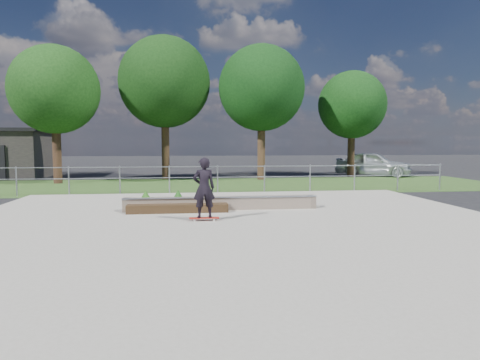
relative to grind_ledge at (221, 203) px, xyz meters
name	(u,v)px	position (x,y,z in m)	size (l,w,h in m)	color
ground	(239,230)	(0.22, -2.85, -0.26)	(120.00, 120.00, 0.00)	black
grass_verge	(213,185)	(0.22, 8.15, -0.25)	(30.00, 8.00, 0.02)	#2B481C
concrete_slab	(239,228)	(0.22, -2.85, -0.23)	(15.00, 15.00, 0.06)	gray
fence	(218,176)	(0.22, 4.65, 0.51)	(20.06, 0.06, 1.20)	gray
tree_far_left	(55,90)	(-7.78, 10.15, 4.59)	(4.55, 4.55, 7.15)	#301C13
tree_mid_left	(165,82)	(-2.28, 12.15, 5.34)	(5.25, 5.25, 8.25)	#352015
tree_mid_right	(262,88)	(3.22, 11.15, 4.97)	(4.90, 4.90, 7.70)	#362215
tree_far_right	(352,105)	(9.22, 12.65, 4.21)	(4.20, 4.20, 6.60)	black
grind_ledge	(221,203)	(0.00, 0.00, 0.00)	(6.00, 0.44, 0.43)	#68594C
planter_bed	(178,204)	(-1.34, 0.02, -0.02)	(3.00, 1.20, 0.61)	black
skateboarder	(204,188)	(-0.61, -1.84, 0.68)	(0.80, 0.44, 1.70)	white
parked_car	(373,164)	(10.79, 12.84, 0.53)	(1.88, 4.66, 1.59)	silver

